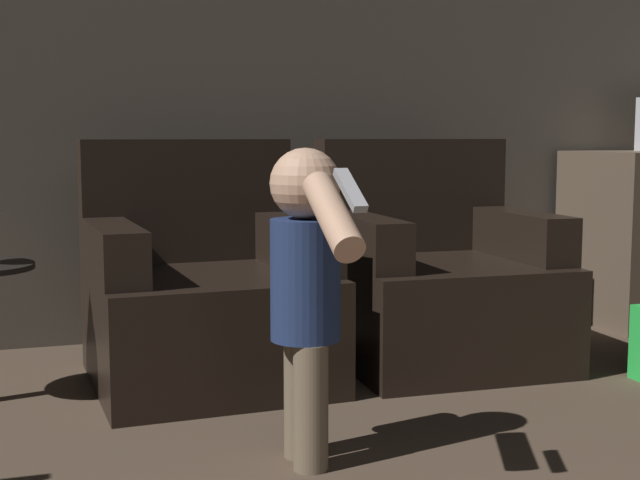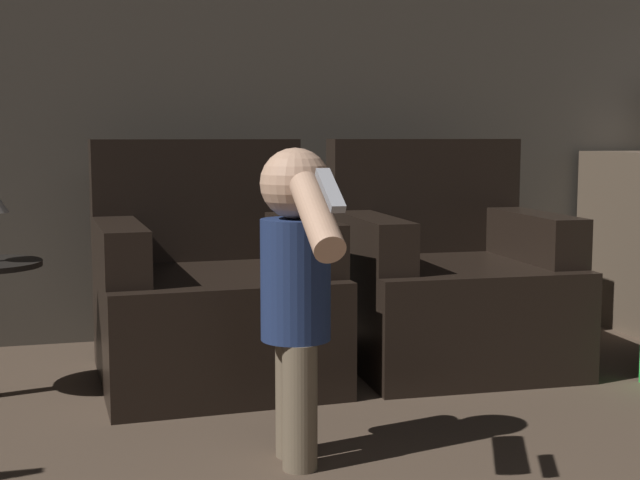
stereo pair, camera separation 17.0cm
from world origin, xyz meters
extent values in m
cube|color=#51493F|center=(0.00, 4.50, 1.30)|extent=(8.40, 0.05, 2.60)
cube|color=black|center=(-0.19, 3.66, 0.22)|extent=(0.91, 0.91, 0.44)
cube|color=black|center=(-0.20, 4.02, 0.69)|extent=(0.88, 0.20, 0.51)
cube|color=black|center=(-0.55, 3.65, 0.54)|extent=(0.19, 0.72, 0.20)
cube|color=black|center=(0.17, 3.68, 0.54)|extent=(0.19, 0.72, 0.20)
cube|color=black|center=(0.82, 3.66, 0.22)|extent=(0.90, 0.90, 0.44)
cube|color=black|center=(0.83, 4.02, 0.69)|extent=(0.88, 0.18, 0.51)
cube|color=black|center=(0.46, 3.67, 0.54)|extent=(0.18, 0.72, 0.20)
cube|color=black|center=(1.17, 3.65, 0.54)|extent=(0.18, 0.72, 0.20)
cylinder|color=brown|center=(-0.09, 2.66, 0.19)|extent=(0.10, 0.10, 0.37)
cylinder|color=brown|center=(-0.09, 2.77, 0.19)|extent=(0.10, 0.10, 0.37)
cylinder|color=navy|center=(-0.09, 2.72, 0.55)|extent=(0.20, 0.20, 0.35)
sphere|color=tan|center=(-0.09, 2.72, 0.83)|extent=(0.20, 0.20, 0.20)
cylinder|color=tan|center=(-0.08, 2.84, 0.53)|extent=(0.08, 0.08, 0.30)
cylinder|color=tan|center=(-0.09, 2.46, 0.76)|extent=(0.08, 0.30, 0.22)
cube|color=#99999E|center=(-0.09, 2.33, 0.83)|extent=(0.04, 0.16, 0.10)
camera|label=1|loc=(-0.85, 0.29, 0.96)|focal=50.00mm
camera|label=2|loc=(-0.69, 0.24, 0.96)|focal=50.00mm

